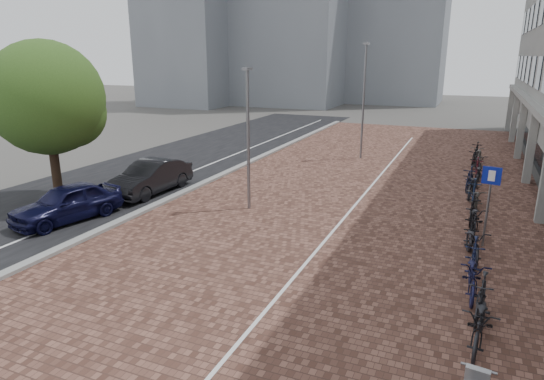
# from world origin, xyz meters

# --- Properties ---
(ground) EXTENTS (140.00, 140.00, 0.00)m
(ground) POSITION_xyz_m (0.00, 0.00, 0.00)
(ground) COLOR #474442
(ground) RESTS_ON ground
(plaza_brick) EXTENTS (14.50, 42.00, 0.04)m
(plaza_brick) POSITION_xyz_m (2.00, 12.00, 0.01)
(plaza_brick) COLOR brown
(plaza_brick) RESTS_ON ground
(street_asphalt) EXTENTS (8.00, 50.00, 0.03)m
(street_asphalt) POSITION_xyz_m (-9.00, 12.00, 0.01)
(street_asphalt) COLOR black
(street_asphalt) RESTS_ON ground
(curb) EXTENTS (0.35, 42.00, 0.14)m
(curb) POSITION_xyz_m (-5.10, 12.00, 0.07)
(curb) COLOR gray
(curb) RESTS_ON ground
(lane_line) EXTENTS (0.12, 44.00, 0.00)m
(lane_line) POSITION_xyz_m (-7.00, 12.00, 0.02)
(lane_line) COLOR white
(lane_line) RESTS_ON street_asphalt
(parking_line) EXTENTS (0.10, 30.00, 0.00)m
(parking_line) POSITION_xyz_m (2.20, 12.00, 0.04)
(parking_line) COLOR white
(parking_line) RESTS_ON plaza_brick
(car_navy) EXTENTS (2.49, 4.26, 1.36)m
(car_navy) POSITION_xyz_m (-7.03, 3.49, 0.68)
(car_navy) COLOR black
(car_navy) RESTS_ON ground
(car_dark) EXTENTS (1.63, 4.36, 1.42)m
(car_dark) POSITION_xyz_m (-6.50, 7.67, 0.71)
(car_dark) COLOR black
(car_dark) RESTS_ON ground
(parking_sign) EXTENTS (0.54, 0.14, 2.60)m
(parking_sign) POSITION_xyz_m (6.91, 6.77, 1.76)
(parking_sign) COLOR slate
(parking_sign) RESTS_ON ground
(lamp_near) EXTENTS (0.12, 0.12, 5.36)m
(lamp_near) POSITION_xyz_m (-1.56, 7.33, 2.68)
(lamp_near) COLOR slate
(lamp_near) RESTS_ON ground
(lamp_far) EXTENTS (0.12, 0.12, 6.47)m
(lamp_far) POSITION_xyz_m (0.34, 18.43, 3.23)
(lamp_far) COLOR gray
(lamp_far) RESTS_ON ground
(street_tree) EXTENTS (4.44, 4.44, 6.46)m
(street_tree) POSITION_xyz_m (-9.09, 5.22, 4.11)
(street_tree) COLOR #382619
(street_tree) RESTS_ON ground
(bike_row) EXTENTS (1.27, 21.45, 1.05)m
(bike_row) POSITION_xyz_m (6.62, 10.65, 0.52)
(bike_row) COLOR black
(bike_row) RESTS_ON ground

